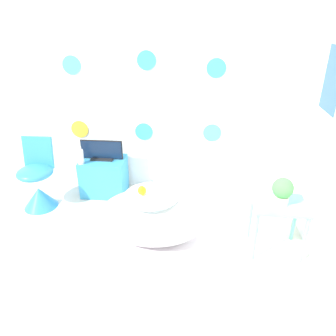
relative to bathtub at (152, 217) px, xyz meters
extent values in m
plane|color=silver|center=(-0.21, -0.89, -0.26)|extent=(12.00, 12.00, 0.00)
cube|color=white|center=(-0.21, 1.10, 1.04)|extent=(4.40, 0.04, 2.60)
cylinder|color=gold|center=(-1.03, 1.07, 0.48)|extent=(0.21, 0.01, 0.21)
cylinder|color=#3899E5|center=(-0.24, 1.07, 0.48)|extent=(0.21, 0.01, 0.21)
cylinder|color=#4CBFB2|center=(0.57, 1.07, 0.49)|extent=(0.21, 0.01, 0.21)
cylinder|color=#4CBFB2|center=(-1.03, 1.07, 1.23)|extent=(0.21, 0.01, 0.21)
cylinder|color=#3899E5|center=(-0.18, 1.07, 1.30)|extent=(0.21, 0.01, 0.21)
cylinder|color=#3899E5|center=(0.57, 1.07, 1.23)|extent=(0.21, 0.01, 0.21)
cube|color=white|center=(1.50, 0.09, 1.04)|extent=(0.04, 2.97, 2.60)
cube|color=white|center=(1.47, 0.19, 1.29)|extent=(0.02, 0.44, 0.60)
cube|color=#3359B2|center=(1.46, 0.19, 1.29)|extent=(0.01, 0.36, 0.52)
cube|color=silver|center=(-0.02, -0.17, -0.26)|extent=(1.29, 0.79, 0.01)
ellipsoid|color=white|center=(0.00, 0.00, 0.00)|extent=(1.03, 0.63, 0.52)
cylinder|color=#B2DBEA|center=(0.00, 0.00, 0.24)|extent=(0.52, 0.52, 0.01)
sphere|color=yellow|center=(-0.08, -0.02, 0.30)|extent=(0.08, 0.08, 0.08)
sphere|color=yellow|center=(-0.08, -0.03, 0.33)|extent=(0.05, 0.05, 0.05)
cone|color=orange|center=(-0.08, -0.05, 0.33)|extent=(0.02, 0.02, 0.02)
cone|color=#338CE0|center=(-1.36, 0.47, -0.14)|extent=(0.38, 0.38, 0.24)
ellipsoid|color=#338CE0|center=(-1.36, 0.47, 0.18)|extent=(0.40, 0.40, 0.14)
cube|color=#338CE0|center=(-1.36, 0.61, 0.36)|extent=(0.34, 0.09, 0.36)
cube|color=#389ED6|center=(-0.71, 0.85, -0.03)|extent=(0.52, 0.39, 0.45)
cube|color=white|center=(-0.71, 0.66, 0.05)|extent=(0.44, 0.01, 0.13)
cube|color=black|center=(-0.71, 0.85, 0.20)|extent=(0.26, 0.12, 0.02)
cube|color=black|center=(-0.71, 0.86, 0.32)|extent=(0.50, 0.01, 0.23)
cube|color=#0F1E38|center=(-0.71, 0.85, 0.32)|extent=(0.48, 0.01, 0.21)
cylinder|color=white|center=(-0.92, 0.71, 0.28)|extent=(0.07, 0.07, 0.17)
cylinder|color=white|center=(-0.92, 0.71, 0.37)|extent=(0.04, 0.04, 0.02)
cube|color=#72D8B7|center=(1.16, -0.03, 0.23)|extent=(0.47, 0.38, 0.02)
cylinder|color=#72D8B7|center=(0.95, -0.20, -0.02)|extent=(0.03, 0.03, 0.48)
cylinder|color=#72D8B7|center=(1.37, -0.20, -0.02)|extent=(0.03, 0.03, 0.48)
cylinder|color=#72D8B7|center=(0.95, 0.13, -0.02)|extent=(0.03, 0.03, 0.48)
cylinder|color=#72D8B7|center=(1.37, 0.13, -0.02)|extent=(0.03, 0.03, 0.48)
cylinder|color=beige|center=(1.16, -0.03, 0.28)|extent=(0.13, 0.13, 0.08)
sphere|color=#4C9E4C|center=(1.16, -0.03, 0.40)|extent=(0.18, 0.18, 0.18)
camera|label=1|loc=(0.41, -2.59, 1.81)|focal=35.00mm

